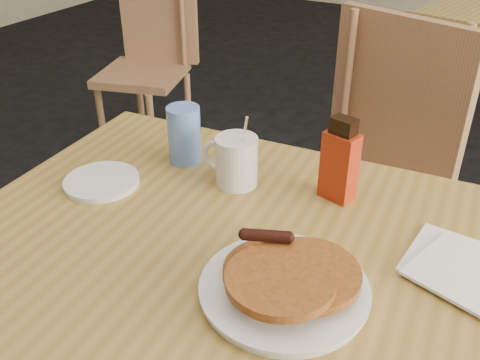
# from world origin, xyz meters

# --- Properties ---
(main_table) EXTENTS (1.28, 0.91, 0.75)m
(main_table) POSITION_xyz_m (0.05, -0.04, 0.71)
(main_table) COLOR olive
(main_table) RESTS_ON floor
(chair_main_far) EXTENTS (0.56, 0.57, 0.98)m
(chair_main_far) POSITION_xyz_m (0.06, 0.69, 0.59)
(chair_main_far) COLOR #9E6C4A
(chair_main_far) RESTS_ON floor
(chair_wall_extra) EXTENTS (0.49, 0.49, 0.87)m
(chair_wall_extra) POSITION_xyz_m (-1.30, 1.37, 0.52)
(chair_wall_extra) COLOR #9E6C4A
(chair_wall_extra) RESTS_ON floor
(pancake_plate) EXTENTS (0.27, 0.27, 0.08)m
(pancake_plate) POSITION_xyz_m (0.12, -0.13, 0.77)
(pancake_plate) COLOR silver
(pancake_plate) RESTS_ON main_table
(coffee_mug) EXTENTS (0.13, 0.09, 0.17)m
(coffee_mug) POSITION_xyz_m (-0.12, 0.13, 0.81)
(coffee_mug) COLOR silver
(coffee_mug) RESTS_ON main_table
(syrup_bottle) EXTENTS (0.08, 0.06, 0.18)m
(syrup_bottle) POSITION_xyz_m (0.09, 0.18, 0.83)
(syrup_bottle) COLOR maroon
(syrup_bottle) RESTS_ON main_table
(napkin_stack) EXTENTS (0.21, 0.22, 0.01)m
(napkin_stack) POSITION_xyz_m (0.36, 0.07, 0.76)
(napkin_stack) COLOR white
(napkin_stack) RESTS_ON main_table
(blue_tumbler) EXTENTS (0.10, 0.10, 0.13)m
(blue_tumbler) POSITION_xyz_m (-0.27, 0.17, 0.82)
(blue_tumbler) COLOR #5883CF
(blue_tumbler) RESTS_ON main_table
(side_saucer) EXTENTS (0.17, 0.17, 0.01)m
(side_saucer) POSITION_xyz_m (-0.37, -0.01, 0.76)
(side_saucer) COLOR silver
(side_saucer) RESTS_ON main_table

